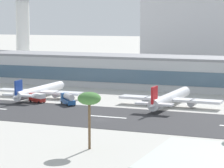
% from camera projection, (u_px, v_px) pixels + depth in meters
% --- Properties ---
extents(ground_plane, '(1400.00, 1400.00, 0.00)m').
position_uv_depth(ground_plane, '(100.00, 120.00, 157.21)').
color(ground_plane, '#B2AFA8').
extents(runway_strip, '(800.00, 33.81, 0.08)m').
position_uv_depth(runway_strip, '(107.00, 117.00, 161.81)').
color(runway_strip, '#2D2D30').
rests_on(runway_strip, ground_plane).
extents(runway_centreline_dash_4, '(12.00, 1.20, 0.01)m').
position_uv_depth(runway_centreline_dash_4, '(108.00, 117.00, 161.76)').
color(runway_centreline_dash_4, white).
rests_on(runway_centreline_dash_4, runway_strip).
extents(terminal_building, '(161.18, 23.35, 13.44)m').
position_uv_depth(terminal_building, '(144.00, 71.00, 231.56)').
color(terminal_building, '#B7BABC').
rests_on(terminal_building, ground_plane).
extents(control_tower, '(12.17, 12.17, 45.09)m').
position_uv_depth(control_tower, '(23.00, 24.00, 282.21)').
color(control_tower, silver).
rests_on(control_tower, ground_plane).
extents(airliner_navy_tail_gate_1, '(33.53, 38.79, 8.09)m').
position_uv_depth(airliner_navy_tail_gate_1, '(38.00, 91.00, 200.05)').
color(airliner_navy_tail_gate_1, white).
rests_on(airliner_navy_tail_gate_1, ground_plane).
extents(airliner_red_tail_gate_2, '(34.71, 40.80, 8.51)m').
position_uv_depth(airliner_red_tail_gate_2, '(169.00, 99.00, 180.18)').
color(airliner_red_tail_gate_2, white).
rests_on(airliner_red_tail_gate_2, ground_plane).
extents(service_box_truck_0, '(6.44, 4.07, 3.25)m').
position_uv_depth(service_box_truck_0, '(37.00, 98.00, 189.21)').
color(service_box_truck_0, '#B2231E').
rests_on(service_box_truck_0, ground_plane).
extents(service_fuel_truck_1, '(7.91, 7.78, 3.95)m').
position_uv_depth(service_fuel_truck_1, '(68.00, 99.00, 184.54)').
color(service_fuel_truck_1, '#23569E').
rests_on(service_fuel_truck_1, ground_plane).
extents(palm_tree_2, '(5.23, 5.23, 12.91)m').
position_uv_depth(palm_tree_2, '(89.00, 100.00, 121.03)').
color(palm_tree_2, brown).
rests_on(palm_tree_2, ground_plane).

